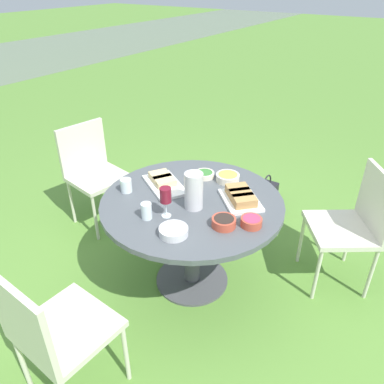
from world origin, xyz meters
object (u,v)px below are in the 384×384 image
(dining_table, at_px, (192,215))
(chair_far_back, at_px, (51,329))
(water_pitcher, at_px, (194,191))
(wine_glass, at_px, (166,196))
(chair_near_left, at_px, (354,220))
(chair_near_right, at_px, (92,167))
(handbag, at_px, (265,198))

(dining_table, xyz_separation_m, chair_far_back, (-1.10, 0.07, -0.06))
(water_pitcher, distance_m, wine_glass, 0.20)
(chair_near_left, height_order, water_pitcher, water_pitcher)
(dining_table, xyz_separation_m, wine_glass, (-0.24, 0.03, 0.26))
(dining_table, relative_size, chair_near_right, 1.35)
(chair_near_right, bearing_deg, chair_near_left, -78.28)
(chair_near_left, height_order, wine_glass, wine_glass)
(dining_table, relative_size, chair_near_left, 1.35)
(dining_table, height_order, chair_near_left, chair_near_left)
(chair_near_left, relative_size, chair_near_right, 1.00)
(chair_far_back, relative_size, handbag, 2.42)
(chair_near_right, distance_m, water_pitcher, 1.29)
(dining_table, distance_m, handbag, 1.28)
(chair_far_back, relative_size, water_pitcher, 3.71)
(water_pitcher, bearing_deg, chair_near_right, 77.76)
(chair_near_right, height_order, water_pitcher, water_pitcher)
(chair_near_right, distance_m, handbag, 1.62)
(dining_table, distance_m, chair_near_right, 1.19)
(wine_glass, bearing_deg, water_pitcher, -25.30)
(chair_near_right, height_order, handbag, chair_near_right)
(chair_far_back, bearing_deg, water_pitcher, -7.20)
(chair_near_right, relative_size, chair_far_back, 1.00)
(water_pitcher, bearing_deg, chair_near_left, -50.65)
(dining_table, xyz_separation_m, chair_near_right, (0.20, 1.17, -0.06))
(dining_table, xyz_separation_m, chair_near_left, (0.63, -0.91, -0.06))
(wine_glass, distance_m, handbag, 1.60)
(water_pitcher, bearing_deg, dining_table, 40.91)
(chair_near_right, height_order, wine_glass, wine_glass)
(chair_far_back, height_order, water_pitcher, water_pitcher)
(handbag, bearing_deg, wine_glass, 177.24)
(water_pitcher, xyz_separation_m, wine_glass, (-0.18, 0.08, 0.02))
(chair_near_left, xyz_separation_m, wine_glass, (-0.87, 0.94, 0.32))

